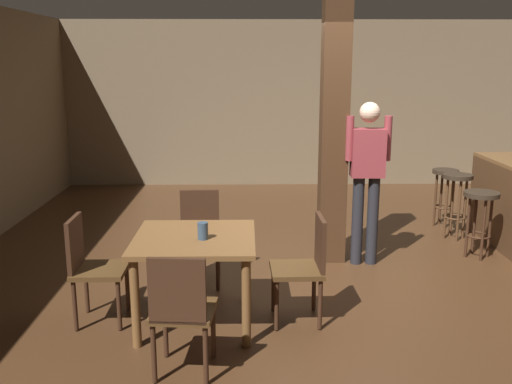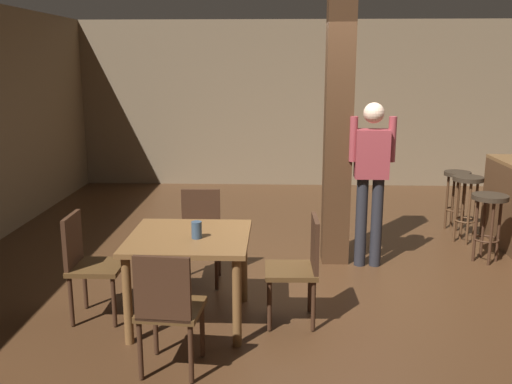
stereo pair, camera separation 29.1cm
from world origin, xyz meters
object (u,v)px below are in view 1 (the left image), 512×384
(bar_stool_far, at_px, (445,184))
(chair_east, at_px, (306,263))
(chair_north, at_px, (200,232))
(bar_stool_near, at_px, (480,208))
(chair_west, at_px, (91,264))
(bar_stool_mid, at_px, (457,191))
(chair_south, at_px, (181,308))
(napkin_cup, at_px, (203,231))
(standing_person, at_px, (367,172))
(dining_table, at_px, (195,251))

(bar_stool_far, bearing_deg, chair_east, -126.93)
(chair_north, height_order, bar_stool_far, chair_north)
(bar_stool_near, bearing_deg, chair_east, -143.05)
(chair_west, height_order, bar_stool_mid, chair_west)
(chair_south, distance_m, bar_stool_near, 3.84)
(napkin_cup, xyz_separation_m, bar_stool_near, (2.90, 1.64, -0.25))
(napkin_cup, bearing_deg, chair_north, 96.45)
(chair_south, relative_size, bar_stool_far, 1.18)
(chair_north, xyz_separation_m, bar_stool_far, (3.04, 1.91, 0.05))
(chair_east, xyz_separation_m, bar_stool_far, (2.10, 2.79, 0.05))
(napkin_cup, bearing_deg, bar_stool_far, 44.44)
(standing_person, height_order, bar_stool_mid, standing_person)
(chair_north, bearing_deg, napkin_cup, -83.55)
(bar_stool_mid, bearing_deg, dining_table, -142.80)
(chair_south, bearing_deg, chair_west, 133.96)
(bar_stool_mid, bearing_deg, chair_east, -132.54)
(chair_south, distance_m, bar_stool_far, 4.73)
(chair_north, bearing_deg, bar_stool_mid, 24.30)
(dining_table, bearing_deg, bar_stool_far, 43.00)
(napkin_cup, xyz_separation_m, bar_stool_far, (2.93, 2.87, -0.25))
(chair_south, relative_size, napkin_cup, 6.50)
(chair_west, distance_m, napkin_cup, 0.98)
(chair_south, relative_size, standing_person, 0.52)
(standing_person, height_order, bar_stool_near, standing_person)
(napkin_cup, height_order, bar_stool_near, napkin_cup)
(chair_west, xyz_separation_m, bar_stool_near, (3.83, 1.54, 0.06))
(chair_north, bearing_deg, chair_east, -43.22)
(chair_west, bearing_deg, bar_stool_near, 21.91)
(bar_stool_far, bearing_deg, chair_north, -147.88)
(bar_stool_near, bearing_deg, napkin_cup, -150.54)
(dining_table, distance_m, standing_person, 2.21)
(chair_west, height_order, napkin_cup, chair_west)
(chair_east, bearing_deg, chair_south, -137.35)
(chair_east, xyz_separation_m, napkin_cup, (-0.83, -0.08, 0.31))
(napkin_cup, bearing_deg, bar_stool_near, 29.46)
(chair_north, xyz_separation_m, standing_person, (1.71, 0.50, 0.50))
(dining_table, distance_m, bar_stool_near, 3.36)
(chair_east, distance_m, chair_north, 1.29)
(bar_stool_near, distance_m, bar_stool_mid, 0.68)
(chair_west, xyz_separation_m, standing_person, (2.53, 1.37, 0.50))
(chair_east, relative_size, standing_person, 0.52)
(chair_north, distance_m, bar_stool_mid, 3.28)
(chair_north, relative_size, bar_stool_far, 1.18)
(chair_north, xyz_separation_m, napkin_cup, (0.11, -0.97, 0.31))
(bar_stool_far, bearing_deg, bar_stool_mid, -95.00)
(dining_table, height_order, napkin_cup, napkin_cup)
(chair_south, xyz_separation_m, bar_stool_near, (2.99, 2.41, 0.06))
(chair_west, bearing_deg, bar_stool_mid, 30.20)
(chair_west, distance_m, chair_east, 1.76)
(chair_east, height_order, chair_south, same)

